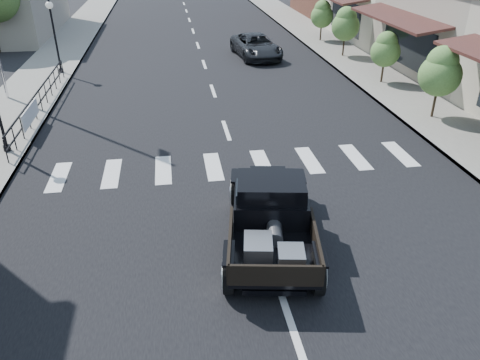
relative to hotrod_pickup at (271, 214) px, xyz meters
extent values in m
plane|color=black|center=(-0.14, 0.35, -0.84)|extent=(120.00, 120.00, 0.00)
cube|color=black|center=(-0.14, 15.35, -0.83)|extent=(14.00, 80.00, 0.02)
cube|color=gray|center=(-8.64, 15.35, -0.77)|extent=(3.00, 80.00, 0.15)
cube|color=gray|center=(8.36, 15.35, -0.77)|extent=(3.00, 80.00, 0.15)
cube|color=beige|center=(14.86, 22.35, 1.41)|extent=(10.00, 9.00, 4.50)
imported|color=black|center=(3.06, 18.57, -0.18)|extent=(2.70, 4.98, 1.33)
camera|label=1|loc=(-2.13, -9.11, 5.92)|focal=35.00mm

